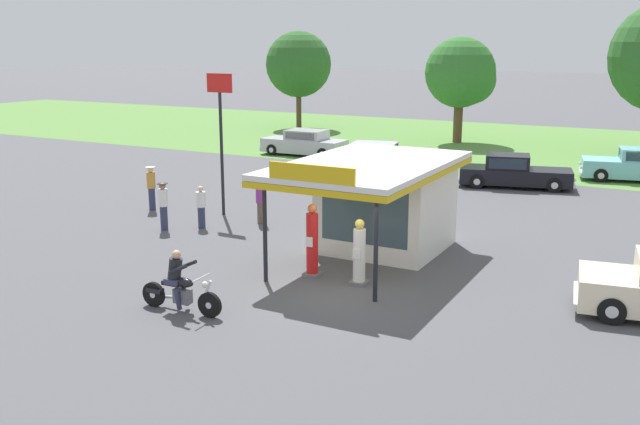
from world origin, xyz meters
TOP-DOWN VIEW (x-y plane):
  - ground_plane at (0.00, 0.00)m, footprint 300.00×300.00m
  - grass_verge_strip at (0.00, 30.00)m, footprint 120.00×24.00m
  - service_station_kiosk at (-0.68, 3.99)m, footprint 4.23×7.04m
  - gas_pump_nearside at (-1.42, 0.73)m, footprint 0.44×0.44m
  - gas_pump_offside at (0.06, 0.73)m, footprint 0.44×0.44m
  - motorcycle_with_rider at (-2.98, -3.21)m, footprint 2.33×0.70m
  - parked_car_back_row_far_right at (0.57, 16.30)m, footprint 5.38×2.87m
  - parked_car_back_row_centre at (-6.54, 17.11)m, footprint 5.31×2.81m
  - parked_car_back_row_right at (-12.54, 19.90)m, footprint 5.20×2.04m
  - bystander_standing_back_lot at (-7.52, 3.55)m, footprint 0.34×0.34m
  - bystander_chatting_near_pumps at (-6.00, 5.10)m, footprint 0.34×0.34m
  - bystander_admiring_sedan at (-10.99, 4.87)m, footprint 0.39×0.39m
  - bystander_strolling_foreground at (-8.53, 2.71)m, footprint 0.37×0.37m
  - tree_oak_far_right at (-19.65, 31.79)m, footprint 5.01×5.01m
  - tree_oak_left at (-6.15, 29.65)m, footprint 4.62×4.60m
  - roadside_pole_sign at (-8.01, 5.55)m, footprint 1.10×0.12m

SIDE VIEW (x-z plane):
  - ground_plane at x=0.00m, z-range 0.00..0.00m
  - grass_verge_strip at x=0.00m, z-range 0.00..0.01m
  - motorcycle_with_rider at x=-2.98m, z-range -0.14..1.44m
  - parked_car_back_row_far_right at x=0.57m, z-range -0.08..1.42m
  - parked_car_back_row_centre at x=-6.54m, z-range -0.06..1.43m
  - parked_car_back_row_right at x=-12.54m, z-range -0.06..1.46m
  - bystander_standing_back_lot at x=-7.52m, z-range 0.03..1.57m
  - bystander_chatting_near_pumps at x=-6.00m, z-range 0.05..1.60m
  - gas_pump_offside at x=0.06m, z-range -0.08..1.76m
  - bystander_strolling_foreground at x=-8.53m, z-range 0.06..1.77m
  - bystander_admiring_sedan at x=-10.99m, z-range 0.07..1.83m
  - gas_pump_nearside at x=-1.42m, z-range -0.08..2.03m
  - service_station_kiosk at x=-0.68m, z-range 0.02..3.50m
  - roadside_pole_sign at x=-8.01m, z-range 0.93..6.32m
  - tree_oak_left at x=-6.15m, z-range 1.01..7.90m
  - tree_oak_far_right at x=-19.65m, z-range 1.11..8.49m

